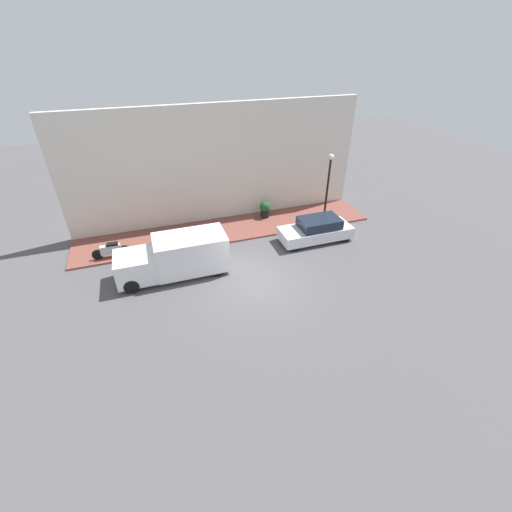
{
  "coord_description": "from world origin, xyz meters",
  "views": [
    {
      "loc": [
        -11.92,
        4.13,
        9.8
      ],
      "look_at": [
        1.38,
        -0.39,
        0.6
      ],
      "focal_mm": 24.0,
      "sensor_mm": 36.0,
      "label": 1
    }
  ],
  "objects": [
    {
      "name": "streetlamp",
      "position": [
        4.39,
        -5.76,
        2.82
      ],
      "size": [
        0.32,
        0.32,
        4.16
      ],
      "color": "black",
      "rests_on": "sidewalk"
    },
    {
      "name": "sidewalk",
      "position": [
        5.45,
        0.0,
        0.05
      ],
      "size": [
        3.02,
        17.15,
        0.1
      ],
      "color": "brown",
      "rests_on": "ground_plane"
    },
    {
      "name": "motorcycle_black",
      "position": [
        4.65,
        1.74,
        0.53
      ],
      "size": [
        0.3,
        1.79,
        0.8
      ],
      "color": "black",
      "rests_on": "sidewalk"
    },
    {
      "name": "potted_plant",
      "position": [
        6.18,
        -2.6,
        0.65
      ],
      "size": [
        0.65,
        0.65,
        1.02
      ],
      "color": "black",
      "rests_on": "sidewalk"
    },
    {
      "name": "ground_plane",
      "position": [
        0.0,
        0.0,
        0.0
      ],
      "size": [
        60.0,
        60.0,
        0.0
      ],
      "primitive_type": "plane",
      "color": "#514F51"
    },
    {
      "name": "building_facade",
      "position": [
        7.11,
        0.0,
        3.37
      ],
      "size": [
        0.3,
        17.15,
        6.74
      ],
      "color": "silver",
      "rests_on": "ground_plane"
    },
    {
      "name": "scooter_silver",
      "position": [
        4.41,
        6.39,
        0.53
      ],
      "size": [
        0.3,
        1.86,
        0.8
      ],
      "color": "#B7B7BF",
      "rests_on": "sidewalk"
    },
    {
      "name": "delivery_van",
      "position": [
        2.01,
        3.45,
        0.98
      ],
      "size": [
        1.85,
        5.13,
        1.93
      ],
      "color": "white",
      "rests_on": "ground_plane"
    },
    {
      "name": "parked_car",
      "position": [
        2.75,
        -4.38,
        0.64
      ],
      "size": [
        1.62,
        4.02,
        1.32
      ],
      "color": "silver",
      "rests_on": "ground_plane"
    }
  ]
}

